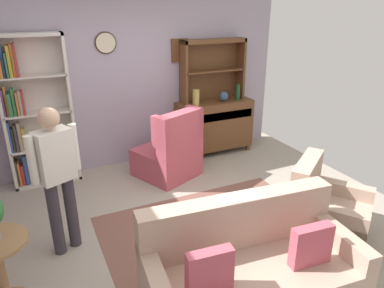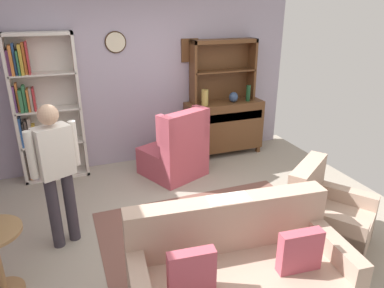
{
  "view_description": "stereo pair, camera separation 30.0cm",
  "coord_description": "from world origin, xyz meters",
  "px_view_note": "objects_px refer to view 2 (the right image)",
  "views": [
    {
      "loc": [
        -1.52,
        -3.21,
        2.45
      ],
      "look_at": [
        0.1,
        0.2,
        0.95
      ],
      "focal_mm": 33.22,
      "sensor_mm": 36.0,
      "label": 1
    },
    {
      "loc": [
        -1.24,
        -3.32,
        2.45
      ],
      "look_at": [
        0.1,
        0.2,
        0.95
      ],
      "focal_mm": 33.22,
      "sensor_mm": 36.0,
      "label": 2
    }
  ],
  "objects_px": {
    "vase_tall": "(205,98)",
    "wingback_chair": "(176,152)",
    "sideboard": "(224,125)",
    "coffee_table": "(221,219)",
    "bottle_wine": "(248,93)",
    "bookshelf": "(42,110)",
    "book_stack": "(210,216)",
    "vase_round": "(233,97)",
    "armchair_floral": "(326,219)",
    "sideboard_hutch": "(223,62)",
    "couch_floral": "(238,275)",
    "person_reading": "(56,167)"
  },
  "relations": [
    {
      "from": "armchair_floral",
      "to": "coffee_table",
      "type": "xyz_separation_m",
      "value": [
        -1.1,
        0.32,
        0.06
      ]
    },
    {
      "from": "sideboard",
      "to": "couch_floral",
      "type": "xyz_separation_m",
      "value": [
        -1.34,
        -3.1,
        -0.2
      ]
    },
    {
      "from": "couch_floral",
      "to": "armchair_floral",
      "type": "height_order",
      "value": "couch_floral"
    },
    {
      "from": "sideboard",
      "to": "armchair_floral",
      "type": "xyz_separation_m",
      "value": [
        -0.05,
        -2.67,
        -0.22
      ]
    },
    {
      "from": "bookshelf",
      "to": "book_stack",
      "type": "bearing_deg",
      "value": -58.44
    },
    {
      "from": "vase_tall",
      "to": "person_reading",
      "type": "height_order",
      "value": "person_reading"
    },
    {
      "from": "vase_tall",
      "to": "bottle_wine",
      "type": "bearing_deg",
      "value": -0.66
    },
    {
      "from": "coffee_table",
      "to": "book_stack",
      "type": "relative_size",
      "value": 4.02
    },
    {
      "from": "bottle_wine",
      "to": "wingback_chair",
      "type": "distance_m",
      "value": 1.65
    },
    {
      "from": "sideboard_hutch",
      "to": "vase_round",
      "type": "relative_size",
      "value": 6.47
    },
    {
      "from": "person_reading",
      "to": "sideboard_hutch",
      "type": "bearing_deg",
      "value": 33.48
    },
    {
      "from": "vase_tall",
      "to": "wingback_chair",
      "type": "relative_size",
      "value": 0.24
    },
    {
      "from": "armchair_floral",
      "to": "coffee_table",
      "type": "height_order",
      "value": "armchair_floral"
    },
    {
      "from": "vase_tall",
      "to": "vase_round",
      "type": "bearing_deg",
      "value": 1.49
    },
    {
      "from": "armchair_floral",
      "to": "wingback_chair",
      "type": "height_order",
      "value": "wingback_chair"
    },
    {
      "from": "vase_tall",
      "to": "bottle_wine",
      "type": "height_order",
      "value": "bottle_wine"
    },
    {
      "from": "sideboard_hutch",
      "to": "coffee_table",
      "type": "relative_size",
      "value": 1.38
    },
    {
      "from": "sideboard",
      "to": "sideboard_hutch",
      "type": "height_order",
      "value": "sideboard_hutch"
    },
    {
      "from": "bookshelf",
      "to": "vase_round",
      "type": "distance_m",
      "value": 2.95
    },
    {
      "from": "bottle_wine",
      "to": "armchair_floral",
      "type": "xyz_separation_m",
      "value": [
        -0.44,
        -2.58,
        -0.76
      ]
    },
    {
      "from": "vase_tall",
      "to": "couch_floral",
      "type": "xyz_separation_m",
      "value": [
        -0.95,
        -3.02,
        -0.73
      ]
    },
    {
      "from": "bookshelf",
      "to": "coffee_table",
      "type": "height_order",
      "value": "bookshelf"
    },
    {
      "from": "book_stack",
      "to": "sideboard",
      "type": "bearing_deg",
      "value": 61.5
    },
    {
      "from": "bookshelf",
      "to": "person_reading",
      "type": "bearing_deg",
      "value": -85.62
    },
    {
      "from": "person_reading",
      "to": "armchair_floral",
      "type": "bearing_deg",
      "value": -20.83
    },
    {
      "from": "vase_round",
      "to": "book_stack",
      "type": "distance_m",
      "value": 2.78
    },
    {
      "from": "sideboard_hutch",
      "to": "coffee_table",
      "type": "bearing_deg",
      "value": -115.13
    },
    {
      "from": "sideboard",
      "to": "person_reading",
      "type": "xyz_separation_m",
      "value": [
        -2.68,
        -1.66,
        0.4
      ]
    },
    {
      "from": "sideboard",
      "to": "vase_round",
      "type": "xyz_separation_m",
      "value": [
        0.13,
        -0.07,
        0.5
      ]
    },
    {
      "from": "book_stack",
      "to": "couch_floral",
      "type": "bearing_deg",
      "value": -93.87
    },
    {
      "from": "sideboard_hutch",
      "to": "couch_floral",
      "type": "distance_m",
      "value": 3.7
    },
    {
      "from": "vase_round",
      "to": "coffee_table",
      "type": "bearing_deg",
      "value": -119.35
    },
    {
      "from": "vase_tall",
      "to": "vase_round",
      "type": "relative_size",
      "value": 1.48
    },
    {
      "from": "sideboard_hutch",
      "to": "wingback_chair",
      "type": "xyz_separation_m",
      "value": [
        -1.04,
        -0.66,
        -1.18
      ]
    },
    {
      "from": "sideboard",
      "to": "coffee_table",
      "type": "height_order",
      "value": "sideboard"
    },
    {
      "from": "bottle_wine",
      "to": "person_reading",
      "type": "xyz_separation_m",
      "value": [
        -3.07,
        -1.57,
        -0.15
      ]
    },
    {
      "from": "armchair_floral",
      "to": "wingback_chair",
      "type": "xyz_separation_m",
      "value": [
        -0.99,
        2.11,
        0.09
      ]
    },
    {
      "from": "vase_tall",
      "to": "armchair_floral",
      "type": "height_order",
      "value": "vase_tall"
    },
    {
      "from": "bottle_wine",
      "to": "vase_tall",
      "type": "bearing_deg",
      "value": 179.34
    },
    {
      "from": "bookshelf",
      "to": "armchair_floral",
      "type": "xyz_separation_m",
      "value": [
        2.77,
        -2.75,
        -0.75
      ]
    },
    {
      "from": "sideboard_hutch",
      "to": "armchair_floral",
      "type": "relative_size",
      "value": 1.03
    },
    {
      "from": "sideboard_hutch",
      "to": "armchair_floral",
      "type": "distance_m",
      "value": 3.05
    },
    {
      "from": "sideboard_hutch",
      "to": "person_reading",
      "type": "bearing_deg",
      "value": -146.52
    },
    {
      "from": "bottle_wine",
      "to": "book_stack",
      "type": "relative_size",
      "value": 1.35
    },
    {
      "from": "sideboard",
      "to": "armchair_floral",
      "type": "bearing_deg",
      "value": -91.02
    },
    {
      "from": "bookshelf",
      "to": "couch_floral",
      "type": "xyz_separation_m",
      "value": [
        1.47,
        -3.19,
        -0.73
      ]
    },
    {
      "from": "person_reading",
      "to": "coffee_table",
      "type": "height_order",
      "value": "person_reading"
    },
    {
      "from": "coffee_table",
      "to": "bookshelf",
      "type": "bearing_deg",
      "value": 124.36
    },
    {
      "from": "bottle_wine",
      "to": "book_stack",
      "type": "xyz_separation_m",
      "value": [
        -1.69,
        -2.3,
        -0.61
      ]
    },
    {
      "from": "bottle_wine",
      "to": "coffee_table",
      "type": "distance_m",
      "value": 2.82
    }
  ]
}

